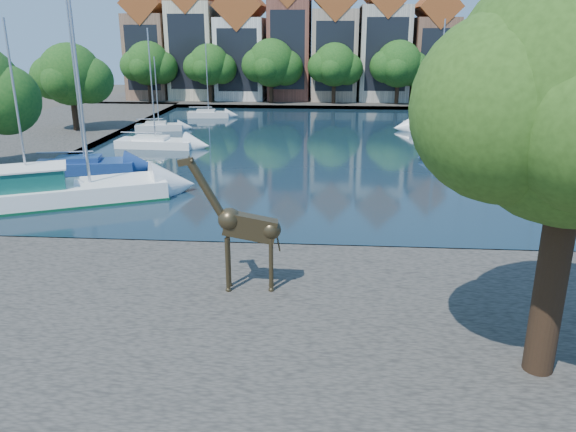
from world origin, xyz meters
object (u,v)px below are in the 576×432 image
motorsailer (59,189)px  sailboat_left_a (30,194)px  giraffe_statue (243,226)px  sailboat_right_a (539,174)px

motorsailer → sailboat_left_a: bearing=-173.4°
motorsailer → giraffe_statue: bearing=-42.4°
motorsailer → sailboat_right_a: (28.33, 6.63, -0.25)m
giraffe_statue → sailboat_left_a: 17.65m
motorsailer → sailboat_left_a: 1.70m
motorsailer → sailboat_left_a: size_ratio=1.13×
sailboat_right_a → sailboat_left_a: bearing=-167.2°
giraffe_statue → motorsailer: (-12.08, 11.04, -1.94)m
giraffe_statue → motorsailer: bearing=137.6°
motorsailer → sailboat_right_a: motorsailer is taller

